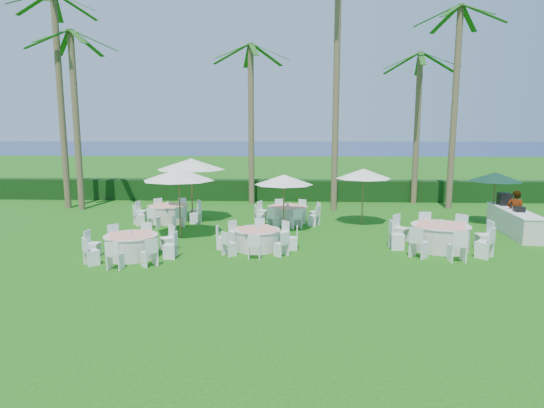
# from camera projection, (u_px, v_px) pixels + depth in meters

# --- Properties ---
(ground) EXTENTS (120.00, 120.00, 0.00)m
(ground) POSITION_uv_depth(u_px,v_px,m) (254.00, 255.00, 14.95)
(ground) COLOR #18560E
(ground) RESTS_ON ground
(hedge) EXTENTS (34.00, 1.00, 1.20)m
(hedge) POSITION_uv_depth(u_px,v_px,m) (272.00, 190.00, 26.69)
(hedge) COLOR black
(hedge) RESTS_ON ground
(ocean) EXTENTS (260.00, 260.00, 0.00)m
(ocean) POSITION_uv_depth(u_px,v_px,m) (289.00, 147.00, 115.55)
(ocean) COLOR #081552
(ocean) RESTS_ON ground
(banquet_table_a) EXTENTS (2.95, 2.95, 0.90)m
(banquet_table_a) POSITION_uv_depth(u_px,v_px,m) (131.00, 245.00, 14.59)
(banquet_table_a) COLOR beige
(banquet_table_a) RESTS_ON ground
(banquet_table_b) EXTENTS (2.79, 2.79, 0.86)m
(banquet_table_b) POSITION_uv_depth(u_px,v_px,m) (257.00, 239.00, 15.61)
(banquet_table_b) COLOR beige
(banquet_table_b) RESTS_ON ground
(banquet_table_c) EXTENTS (3.45, 3.45, 1.03)m
(banquet_table_c) POSITION_uv_depth(u_px,v_px,m) (440.00, 236.00, 15.59)
(banquet_table_c) COLOR beige
(banquet_table_c) RESTS_ON ground
(banquet_table_d) EXTENTS (3.05, 3.05, 0.93)m
(banquet_table_d) POSITION_uv_depth(u_px,v_px,m) (168.00, 213.00, 20.29)
(banquet_table_d) COLOR beige
(banquet_table_d) RESTS_ON ground
(banquet_table_e) EXTENTS (2.93, 2.93, 0.90)m
(banquet_table_e) POSITION_uv_depth(u_px,v_px,m) (288.00, 214.00, 20.12)
(banquet_table_e) COLOR beige
(banquet_table_e) RESTS_ON ground
(umbrella_a) EXTENTS (2.70, 2.70, 2.65)m
(umbrella_a) POSITION_uv_depth(u_px,v_px,m) (179.00, 175.00, 17.01)
(umbrella_a) COLOR brown
(umbrella_a) RESTS_ON ground
(umbrella_b) EXTENTS (2.36, 2.36, 2.30)m
(umbrella_b) POSITION_uv_depth(u_px,v_px,m) (284.00, 180.00, 18.21)
(umbrella_b) COLOR brown
(umbrella_b) RESTS_ON ground
(umbrella_c) EXTENTS (3.06, 3.06, 2.83)m
(umbrella_c) POSITION_uv_depth(u_px,v_px,m) (191.00, 164.00, 20.15)
(umbrella_c) COLOR brown
(umbrella_c) RESTS_ON ground
(umbrella_d) EXTENTS (2.36, 2.36, 2.45)m
(umbrella_d) POSITION_uv_depth(u_px,v_px,m) (363.00, 174.00, 19.39)
(umbrella_d) COLOR brown
(umbrella_d) RESTS_ON ground
(umbrella_green) EXTENTS (2.19, 2.19, 2.28)m
(umbrella_green) POSITION_uv_depth(u_px,v_px,m) (495.00, 177.00, 19.49)
(umbrella_green) COLOR brown
(umbrella_green) RESTS_ON ground
(buffet_table) EXTENTS (1.25, 4.16, 1.46)m
(buffet_table) POSITION_uv_depth(u_px,v_px,m) (514.00, 221.00, 18.02)
(buffet_table) COLOR beige
(buffet_table) RESTS_ON ground
(staff_person) EXTENTS (0.74, 0.63, 1.72)m
(staff_person) POSITION_uv_depth(u_px,v_px,m) (515.00, 212.00, 18.06)
(staff_person) COLOR gray
(staff_person) RESTS_ON ground
(palm_a) EXTENTS (4.38, 4.23, 10.82)m
(palm_a) POSITION_uv_depth(u_px,v_px,m) (60.00, 94.00, 23.14)
(palm_a) COLOR brown
(palm_a) RESTS_ON ground
(palm_b) EXTENTS (4.29, 4.35, 8.68)m
(palm_b) POSITION_uv_depth(u_px,v_px,m) (251.00, 117.00, 24.81)
(palm_b) COLOR brown
(palm_b) RESTS_ON ground
(palm_c) EXTENTS (4.19, 4.39, 13.11)m
(palm_c) POSITION_uv_depth(u_px,v_px,m) (337.00, 69.00, 22.23)
(palm_c) COLOR brown
(palm_c) RESTS_ON ground
(palm_d) EXTENTS (4.24, 4.37, 8.26)m
(palm_d) POSITION_uv_depth(u_px,v_px,m) (417.00, 121.00, 24.99)
(palm_d) COLOR brown
(palm_d) RESTS_ON ground
(palm_e) EXTENTS (4.39, 4.20, 10.22)m
(palm_e) POSITION_uv_depth(u_px,v_px,m) (455.00, 100.00, 23.03)
(palm_e) COLOR brown
(palm_e) RESTS_ON ground
(palm_f) EXTENTS (4.37, 4.26, 8.98)m
(palm_f) POSITION_uv_depth(u_px,v_px,m) (76.00, 113.00, 22.86)
(palm_f) COLOR brown
(palm_f) RESTS_ON ground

